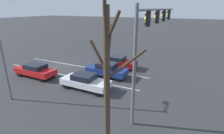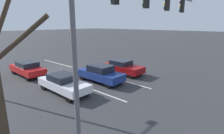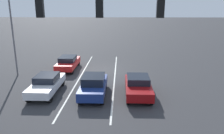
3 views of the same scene
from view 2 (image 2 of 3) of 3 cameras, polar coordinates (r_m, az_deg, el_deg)
ground_plane at (r=20.73m, az=-17.45°, el=-0.65°), size 240.00×240.00×0.00m
lane_stripe_left_divider at (r=19.58m, az=-9.56°, el=-1.02°), size 0.12×17.07×0.01m
lane_stripe_center_divider at (r=17.83m, az=-17.62°, el=-3.00°), size 0.12×17.07×0.01m
car_white_rightlane_front at (r=13.48m, az=-15.58°, el=-5.07°), size 1.74×4.52×1.40m
car_maroon_leftlane_front at (r=17.81m, az=3.41°, el=0.03°), size 1.81×4.27×1.40m
car_navy_midlane_front at (r=15.37m, az=-3.77°, el=-2.08°), size 1.76×4.38×1.51m
car_red_rightlane_second at (r=19.06m, az=-25.90°, el=-0.39°), size 1.74×4.51×1.40m
traffic_signal_gantry at (r=9.60m, az=8.45°, el=17.16°), size 12.13×0.37×7.20m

